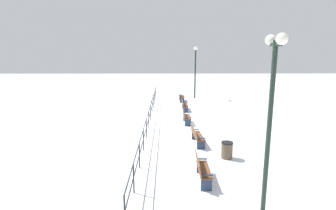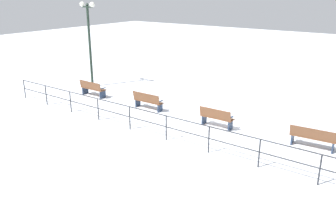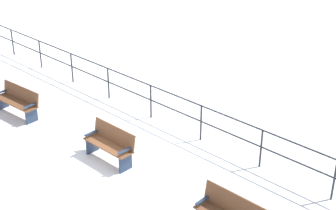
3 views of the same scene
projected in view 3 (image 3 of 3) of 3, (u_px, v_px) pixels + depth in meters
ground_plane at (105, 163)px, 12.96m from camera, size 80.00×80.00×0.00m
bench_second at (18, 100)px, 15.27m from camera, size 0.63×1.73×0.88m
bench_third at (110, 144)px, 12.89m from camera, size 0.53×1.52×0.92m
waterfront_railing at (175, 106)px, 14.35m from camera, size 0.05×21.88×1.08m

